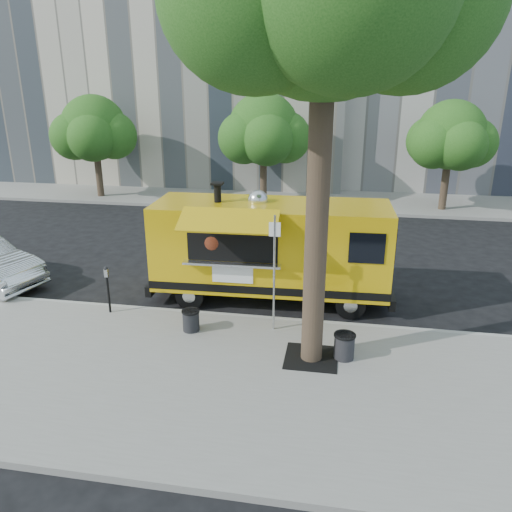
{
  "coord_description": "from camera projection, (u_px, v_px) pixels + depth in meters",
  "views": [
    {
      "loc": [
        3.07,
        -12.87,
        6.15
      ],
      "look_at": [
        0.83,
        0.0,
        1.55
      ],
      "focal_mm": 35.0,
      "sensor_mm": 36.0,
      "label": 1
    }
  ],
  "objects": [
    {
      "name": "ground",
      "position": [
        228.0,
        304.0,
        14.5
      ],
      "size": [
        120.0,
        120.0,
        0.0
      ],
      "primitive_type": "plane",
      "color": "black",
      "rests_on": "ground"
    },
    {
      "name": "sidewalk",
      "position": [
        187.0,
        379.0,
        10.76
      ],
      "size": [
        60.0,
        6.0,
        0.15
      ],
      "primitive_type": "cube",
      "color": "gray",
      "rests_on": "ground"
    },
    {
      "name": "curb",
      "position": [
        220.0,
        316.0,
        13.61
      ],
      "size": [
        60.0,
        0.14,
        0.16
      ],
      "primitive_type": "cube",
      "color": "#999993",
      "rests_on": "ground"
    },
    {
      "name": "far_sidewalk",
      "position": [
        284.0,
        199.0,
        27.02
      ],
      "size": [
        60.0,
        5.0,
        0.15
      ],
      "primitive_type": "cube",
      "color": "gray",
      "rests_on": "ground"
    },
    {
      "name": "building_mid",
      "position": [
        499.0,
        14.0,
        30.6
      ],
      "size": [
        20.0,
        14.0,
        20.0
      ],
      "primitive_type": "cube",
      "color": "#A39D98",
      "rests_on": "ground"
    },
    {
      "name": "tree_well",
      "position": [
        311.0,
        357.0,
        11.43
      ],
      "size": [
        1.2,
        1.2,
        0.02
      ],
      "primitive_type": "cube",
      "color": "black",
      "rests_on": "sidewalk"
    },
    {
      "name": "far_tree_a",
      "position": [
        94.0,
        128.0,
        26.3
      ],
      "size": [
        3.42,
        3.42,
        5.36
      ],
      "color": "#33261C",
      "rests_on": "far_sidewalk"
    },
    {
      "name": "far_tree_b",
      "position": [
        264.0,
        129.0,
        25.19
      ],
      "size": [
        3.6,
        3.6,
        5.5
      ],
      "color": "#33261C",
      "rests_on": "far_sidewalk"
    },
    {
      "name": "far_tree_c",
      "position": [
        451.0,
        135.0,
        23.49
      ],
      "size": [
        3.24,
        3.24,
        5.21
      ],
      "color": "#33261C",
      "rests_on": "far_sidewalk"
    },
    {
      "name": "sign_post",
      "position": [
        274.0,
        267.0,
        12.2
      ],
      "size": [
        0.28,
        0.06,
        3.0
      ],
      "color": "silver",
      "rests_on": "sidewalk"
    },
    {
      "name": "parking_meter",
      "position": [
        107.0,
        284.0,
        13.41
      ],
      "size": [
        0.11,
        0.11,
        1.33
      ],
      "color": "black",
      "rests_on": "sidewalk"
    },
    {
      "name": "food_truck",
      "position": [
        270.0,
        248.0,
        14.31
      ],
      "size": [
        7.03,
        3.39,
        3.44
      ],
      "rotation": [
        0.0,
        0.0,
        0.03
      ],
      "color": "gold",
      "rests_on": "ground"
    },
    {
      "name": "trash_bin_left",
      "position": [
        344.0,
        345.0,
        11.32
      ],
      "size": [
        0.5,
        0.5,
        0.6
      ],
      "color": "black",
      "rests_on": "sidewalk"
    },
    {
      "name": "trash_bin_right",
      "position": [
        191.0,
        320.0,
        12.6
      ],
      "size": [
        0.46,
        0.46,
        0.55
      ],
      "color": "black",
      "rests_on": "sidewalk"
    }
  ]
}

